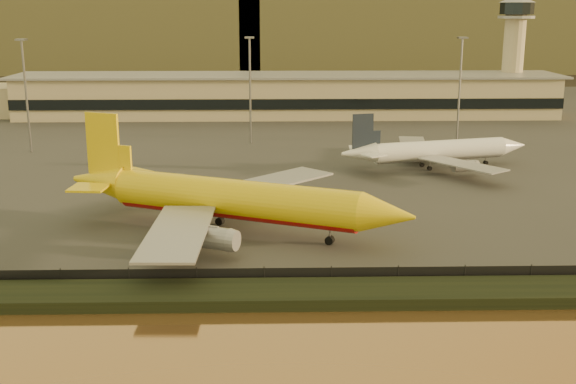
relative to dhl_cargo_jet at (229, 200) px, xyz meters
name	(u,v)px	position (x,y,z in m)	size (l,w,h in m)	color
ground	(309,251)	(11.20, -8.35, -5.12)	(900.00, 900.00, 0.00)	black
embankment	(317,294)	(11.20, -25.35, -4.42)	(320.00, 7.00, 1.40)	black
tarmac	(290,133)	(11.20, 86.65, -5.02)	(320.00, 220.00, 0.20)	#2D2D2D
perimeter_fence	(314,276)	(11.20, -21.35, -3.82)	(300.00, 0.05, 2.20)	black
terminal_building	(240,96)	(-3.32, 117.20, 1.12)	(202.00, 25.00, 12.60)	tan
control_tower	(514,43)	(81.20, 122.65, 16.54)	(11.20, 11.20, 35.50)	tan
apron_light_masts	(357,81)	(26.20, 66.65, 10.58)	(152.20, 12.20, 25.40)	slate
distant_hills	(243,9)	(-9.54, 331.65, 26.27)	(470.00, 160.00, 70.00)	brown
dhl_cargo_jet	(229,200)	(0.00, 0.00, 0.00)	(52.57, 49.79, 16.48)	yellow
white_narrowbody_jet	(436,151)	(40.03, 42.62, -1.38)	(40.81, 39.05, 11.86)	white
gse_vehicle_yellow	(336,201)	(16.82, 13.83, -4.06)	(3.81, 1.71, 1.71)	yellow
gse_vehicle_white	(171,179)	(-12.68, 29.76, -3.97)	(4.23, 1.91, 1.91)	white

